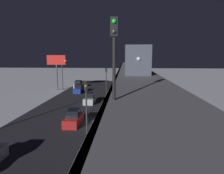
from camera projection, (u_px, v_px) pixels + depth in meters
The scene contains 13 objects.
ground_plane at pixel (95, 122), 26.62m from camera, with size 240.00×240.00×0.00m, color white.
avenue_asphalt at pixel (52, 121), 26.99m from camera, with size 11.00×89.75×0.01m, color #28282D.
elevated_railway at pixel (136, 81), 25.42m from camera, with size 5.00×89.75×6.52m.
subway_train at pixel (131, 58), 49.04m from camera, with size 2.94×55.47×3.40m.
rail_signal at pixel (114, 45), 9.65m from camera, with size 0.36×0.41×4.00m.
sedan_blue at pixel (79, 89), 48.37m from camera, with size 1.91×4.12×1.97m.
sedan_silver at pixel (90, 99), 37.43m from camera, with size 1.80×4.07×1.97m.
sedan_red at pixel (74, 118), 25.73m from camera, with size 1.80×4.22×1.97m.
sedan_white_2 at pixel (78, 85), 55.89m from camera, with size 1.80×4.30×1.97m.
traffic_light_near at pixel (86, 104), 18.99m from camera, with size 0.32×0.44×6.40m.
traffic_light_mid at pixel (106, 79), 38.96m from camera, with size 0.32×0.44×6.40m.
commercial_billboard at pixel (56, 63), 51.05m from camera, with size 4.80×0.36×8.90m.
street_lamp_far at pixel (63, 71), 51.29m from camera, with size 1.35×0.44×7.65m.
Camera 1 is at (-3.87, 25.39, 8.70)m, focal length 32.23 mm.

